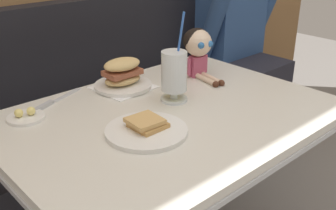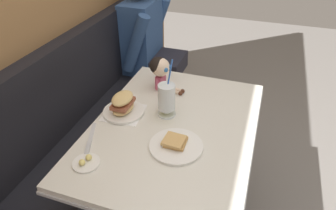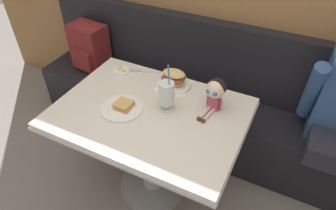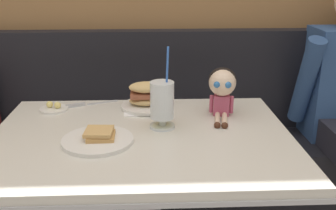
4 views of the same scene
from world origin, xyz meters
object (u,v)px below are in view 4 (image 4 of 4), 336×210
Objects in this scene: butter_saucer at (54,108)px; butter_knife at (83,104)px; seated_doll at (222,85)px; toast_plate at (98,139)px; milkshake_glass at (162,102)px; sandwich_plate at (147,98)px.

butter_saucer is 0.13m from butter_knife.
butter_knife is at bearing 166.23° from seated_doll.
toast_plate is 0.41m from butter_saucer.
butter_saucer is 0.53× the size of seated_doll.
milkshake_glass is at bearing 28.39° from toast_plate.
butter_saucer reaches higher than butter_knife.
butter_saucer is at bearing -178.47° from sandwich_plate.
milkshake_glass is 0.28m from seated_doll.
sandwich_plate is 0.29m from butter_knife.
seated_doll reaches higher than butter_knife.
sandwich_plate is 0.33m from seated_doll.
butter_saucer is at bearing 172.79° from seated_doll.
toast_plate is at bearing -152.63° from seated_doll.
milkshake_glass is at bearing -74.79° from sandwich_plate.
toast_plate is 0.28m from milkshake_glass.
sandwich_plate reaches higher than toast_plate.
seated_doll is at bearing 27.37° from toast_plate.
butter_saucer is at bearing -154.53° from butter_knife.
milkshake_glass is 1.40× the size of butter_knife.
milkshake_glass is 1.39× the size of seated_doll.
seated_doll is at bearing -17.96° from sandwich_plate.
seated_doll reaches higher than sandwich_plate.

